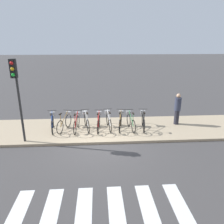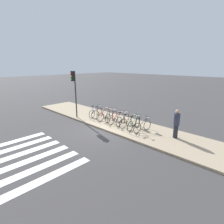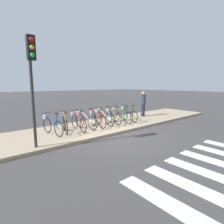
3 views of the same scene
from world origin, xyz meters
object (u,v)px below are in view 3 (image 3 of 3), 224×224
parked_bicycle_0 (51,125)px  parked_bicycle_1 (65,122)px  parked_bicycle_5 (103,117)px  parked_bicycle_8 (128,114)px  parked_bicycle_7 (120,115)px  traffic_light (32,70)px  parked_bicycle_3 (85,119)px  parked_bicycle_4 (97,118)px  pedestrian (143,103)px  parked_bicycle_2 (78,121)px  parked_bicycle_6 (113,116)px

parked_bicycle_0 → parked_bicycle_1: 0.62m
parked_bicycle_5 → parked_bicycle_8: bearing=-4.4°
parked_bicycle_7 → traffic_light: (-4.97, -1.21, 2.18)m
parked_bicycle_3 → parked_bicycle_4: size_ratio=0.99×
parked_bicycle_3 → pedestrian: 4.85m
parked_bicycle_1 → parked_bicycle_7: (3.32, -0.13, 0.00)m
parked_bicycle_2 → parked_bicycle_7: size_ratio=1.00×
parked_bicycle_6 → parked_bicycle_8: 1.17m
parked_bicycle_0 → parked_bicycle_8: 4.60m
parked_bicycle_3 → parked_bicycle_1: bearing=-177.8°
parked_bicycle_0 → parked_bicycle_2: size_ratio=0.99×
parked_bicycle_2 → parked_bicycle_5: bearing=5.8°
parked_bicycle_0 → parked_bicycle_2: 1.23m
parked_bicycle_1 → parked_bicycle_3: same height
parked_bicycle_1 → parked_bicycle_5: (2.20, 0.05, 0.00)m
parked_bicycle_7 → parked_bicycle_5: bearing=171.1°
parked_bicycle_2 → pedestrian: 5.33m
parked_bicycle_3 → parked_bicycle_7: size_ratio=0.99×
pedestrian → parked_bicycle_8: bearing=-166.7°
parked_bicycle_8 → parked_bicycle_5: bearing=175.6°
parked_bicycle_4 → pedestrian: bearing=6.3°
pedestrian → traffic_light: traffic_light is taller
parked_bicycle_3 → traffic_light: traffic_light is taller
parked_bicycle_7 → pedestrian: bearing=10.8°
parked_bicycle_3 → parked_bicycle_6: bearing=-3.0°
parked_bicycle_2 → parked_bicycle_1: bearing=169.1°
pedestrian → parked_bicycle_2: bearing=-174.8°
parked_bicycle_2 → traffic_light: bearing=-151.5°
parked_bicycle_7 → traffic_light: 5.56m
pedestrian → parked_bicycle_1: bearing=-176.5°
parked_bicycle_1 → parked_bicycle_8: size_ratio=0.96×
parked_bicycle_5 → parked_bicycle_2: bearing=-174.2°
parked_bicycle_3 → pedestrian: bearing=3.8°
parked_bicycle_6 → parked_bicycle_2: bearing=-178.3°
parked_bicycle_0 → parked_bicycle_5: bearing=1.4°
parked_bicycle_6 → parked_bicycle_4: bearing=-177.5°
parked_bicycle_7 → parked_bicycle_2: bearing=179.8°
parked_bicycle_8 → traffic_light: traffic_light is taller
parked_bicycle_0 → parked_bicycle_5: size_ratio=1.00×
traffic_light → parked_bicycle_1: bearing=39.0°
parked_bicycle_4 → parked_bicycle_1: bearing=176.7°
parked_bicycle_3 → parked_bicycle_6: (1.74, -0.09, 0.00)m
parked_bicycle_2 → parked_bicycle_3: 0.50m
parked_bicycle_8 → traffic_light: size_ratio=0.44×
parked_bicycle_2 → parked_bicycle_8: same height
parked_bicycle_4 → parked_bicycle_0: bearing=178.2°
parked_bicycle_3 → pedestrian: (4.82, 0.32, 0.45)m
parked_bicycle_6 → traffic_light: size_ratio=0.44×
parked_bicycle_1 → traffic_light: traffic_light is taller
parked_bicycle_7 → parked_bicycle_8: (0.66, 0.04, 0.00)m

